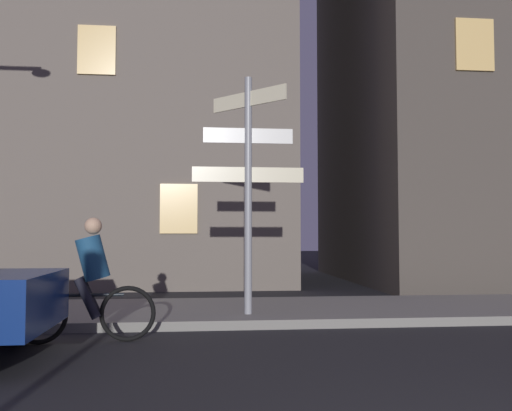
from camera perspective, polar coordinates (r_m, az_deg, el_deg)
sidewalk_kerb at (r=9.50m, az=4.88°, el=-11.03°), size 40.00×2.82×0.14m
signpost at (r=8.57m, az=-0.83°, el=3.49°), size 1.78×1.09×3.77m
cyclist at (r=7.32m, az=-17.35°, el=-7.98°), size 1.82×0.36×1.61m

